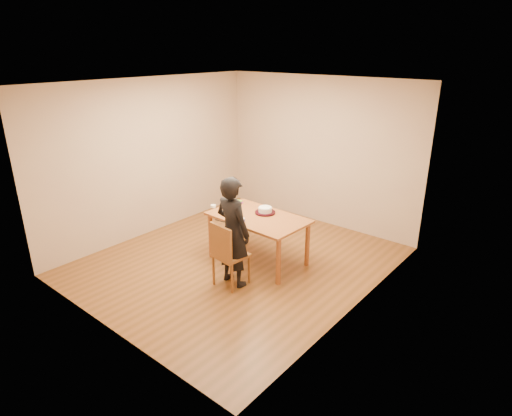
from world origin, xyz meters
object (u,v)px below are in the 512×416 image
Objects in this scene: dining_chair at (231,255)px; cake_plate at (265,212)px; dining_table at (258,218)px; person at (233,232)px; cake at (265,210)px.

cake_plate is (-0.15, 0.95, 0.31)m from dining_chair.
dining_table is 0.84m from dining_chair.
dining_chair is at bearing -80.90° from cake_plate.
dining_table is at bearing -74.91° from person.
cake reaches higher than cake_plate.
person is at bearing -76.19° from dining_table.
dining_table is at bearing -89.38° from cake_plate.
cake_plate is at bearing 106.16° from dining_chair.
dining_chair is (0.15, -0.78, -0.28)m from dining_table.
cake is (0.00, 0.00, 0.05)m from cake_plate.
cake is at bearing 106.16° from dining_chair.
dining_chair is 1.31× the size of cake_plate.
person is at bearing -80.45° from cake.
person is (0.15, -0.90, 0.03)m from cake_plate.
cake reaches higher than dining_chair.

